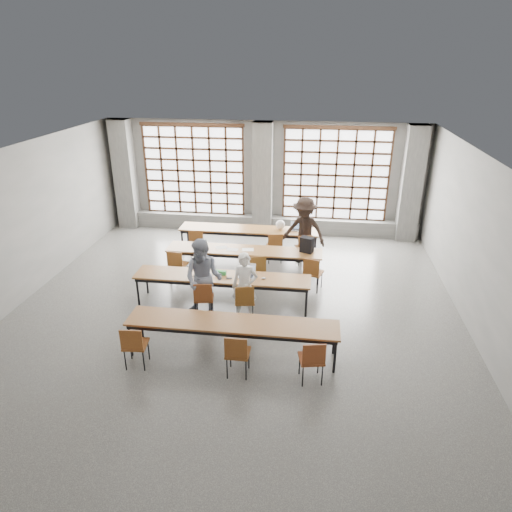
{
  "coord_description": "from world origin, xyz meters",
  "views": [
    {
      "loc": [
        1.67,
        -8.68,
        5.3
      ],
      "look_at": [
        0.44,
        0.4,
        1.26
      ],
      "focal_mm": 32.0,
      "sensor_mm": 36.0,
      "label": 1
    }
  ],
  "objects_px": {
    "chair_near_right": "(312,357)",
    "phone": "(229,278)",
    "chair_near_left": "(134,343)",
    "student_back": "(304,231)",
    "chair_front_left": "(204,296)",
    "student_male": "(245,286)",
    "plastic_bag": "(280,225)",
    "backpack": "(307,245)",
    "desk_row_b": "(244,252)",
    "green_box": "(221,273)",
    "laptop_front": "(247,273)",
    "chair_mid_left": "(177,263)",
    "red_pouch": "(135,342)",
    "student_female": "(204,279)",
    "chair_mid_right": "(313,271)",
    "desk_row_a": "(249,231)",
    "chair_near_mid": "(237,351)",
    "chair_mid_centre": "(257,267)",
    "desk_row_d": "(232,325)",
    "mouse": "(264,278)",
    "chair_back_mid": "(275,244)",
    "chair_front_right": "(245,299)",
    "chair_back_right": "(304,246)",
    "chair_back_left": "(197,240)",
    "laptop_back": "(296,227)",
    "desk_row_c": "(222,279)"
  },
  "relations": [
    {
      "from": "desk_row_a",
      "to": "mouse",
      "type": "relative_size",
      "value": 40.82
    },
    {
      "from": "laptop_back",
      "to": "green_box",
      "type": "bearing_deg",
      "value": -116.08
    },
    {
      "from": "red_pouch",
      "to": "chair_front_left",
      "type": "bearing_deg",
      "value": 65.17
    },
    {
      "from": "chair_mid_centre",
      "to": "chair_near_right",
      "type": "relative_size",
      "value": 1.0
    },
    {
      "from": "green_box",
      "to": "chair_near_left",
      "type": "bearing_deg",
      "value": -112.33
    },
    {
      "from": "student_female",
      "to": "red_pouch",
      "type": "xyz_separation_m",
      "value": [
        -0.82,
        -1.93,
        -0.39
      ]
    },
    {
      "from": "red_pouch",
      "to": "chair_near_right",
      "type": "bearing_deg",
      "value": -1.38
    },
    {
      "from": "chair_back_right",
      "to": "chair_mid_centre",
      "type": "distance_m",
      "value": 1.89
    },
    {
      "from": "chair_mid_right",
      "to": "desk_row_a",
      "type": "bearing_deg",
      "value": 130.95
    },
    {
      "from": "student_male",
      "to": "plastic_bag",
      "type": "bearing_deg",
      "value": 81.06
    },
    {
      "from": "desk_row_a",
      "to": "chair_front_left",
      "type": "height_order",
      "value": "chair_front_left"
    },
    {
      "from": "chair_mid_left",
      "to": "chair_near_right",
      "type": "height_order",
      "value": "same"
    },
    {
      "from": "chair_back_right",
      "to": "chair_back_mid",
      "type": "bearing_deg",
      "value": -179.92
    },
    {
      "from": "chair_mid_centre",
      "to": "phone",
      "type": "height_order",
      "value": "chair_mid_centre"
    },
    {
      "from": "chair_front_left",
      "to": "chair_front_right",
      "type": "xyz_separation_m",
      "value": [
        0.9,
        0.0,
        0.0
      ]
    },
    {
      "from": "chair_front_left",
      "to": "chair_near_right",
      "type": "relative_size",
      "value": 1.0
    },
    {
      "from": "laptop_front",
      "to": "chair_mid_left",
      "type": "bearing_deg",
      "value": 156.07
    },
    {
      "from": "chair_near_right",
      "to": "phone",
      "type": "height_order",
      "value": "chair_near_right"
    },
    {
      "from": "chair_near_left",
      "to": "student_back",
      "type": "xyz_separation_m",
      "value": [
        2.86,
        5.14,
        0.39
      ]
    },
    {
      "from": "desk_row_a",
      "to": "student_female",
      "type": "distance_m",
      "value": 3.66
    },
    {
      "from": "chair_mid_left",
      "to": "chair_near_left",
      "type": "bearing_deg",
      "value": -85.95
    },
    {
      "from": "desk_row_d",
      "to": "mouse",
      "type": "xyz_separation_m",
      "value": [
        0.37,
        1.86,
        0.08
      ]
    },
    {
      "from": "backpack",
      "to": "desk_row_b",
      "type": "bearing_deg",
      "value": -154.11
    },
    {
      "from": "chair_back_right",
      "to": "plastic_bag",
      "type": "xyz_separation_m",
      "value": [
        -0.72,
        0.68,
        0.34
      ]
    },
    {
      "from": "chair_mid_left",
      "to": "chair_front_right",
      "type": "xyz_separation_m",
      "value": [
        1.97,
        -1.59,
        0.0
      ]
    },
    {
      "from": "chair_back_left",
      "to": "mouse",
      "type": "relative_size",
      "value": 8.98
    },
    {
      "from": "chair_back_right",
      "to": "student_female",
      "type": "relative_size",
      "value": 0.49
    },
    {
      "from": "chair_mid_centre",
      "to": "phone",
      "type": "distance_m",
      "value": 1.19
    },
    {
      "from": "desk_row_c",
      "to": "desk_row_d",
      "type": "bearing_deg",
      "value": -72.93
    },
    {
      "from": "student_male",
      "to": "phone",
      "type": "relative_size",
      "value": 11.75
    },
    {
      "from": "chair_back_left",
      "to": "chair_back_right",
      "type": "height_order",
      "value": "same"
    },
    {
      "from": "desk_row_c",
      "to": "chair_back_mid",
      "type": "height_order",
      "value": "chair_back_mid"
    },
    {
      "from": "desk_row_b",
      "to": "chair_near_left",
      "type": "bearing_deg",
      "value": -108.36
    },
    {
      "from": "desk_row_d",
      "to": "chair_mid_left",
      "type": "distance_m",
      "value": 3.44
    },
    {
      "from": "phone",
      "to": "plastic_bag",
      "type": "xyz_separation_m",
      "value": [
        0.86,
        3.28,
        0.14
      ]
    },
    {
      "from": "chair_near_left",
      "to": "laptop_back",
      "type": "height_order",
      "value": "laptop_back"
    },
    {
      "from": "desk_row_c",
      "to": "chair_back_right",
      "type": "xyz_separation_m",
      "value": [
        1.76,
        2.5,
        -0.13
      ]
    },
    {
      "from": "chair_back_mid",
      "to": "chair_near_mid",
      "type": "height_order",
      "value": "same"
    },
    {
      "from": "chair_back_mid",
      "to": "chair_front_right",
      "type": "bearing_deg",
      "value": -96.29
    },
    {
      "from": "chair_back_right",
      "to": "chair_mid_centre",
      "type": "xyz_separation_m",
      "value": [
        -1.09,
        -1.54,
        0.0
      ]
    },
    {
      "from": "student_male",
      "to": "backpack",
      "type": "height_order",
      "value": "student_male"
    },
    {
      "from": "desk_row_d",
      "to": "plastic_bag",
      "type": "distance_m",
      "value": 5.09
    },
    {
      "from": "green_box",
      "to": "student_female",
      "type": "bearing_deg",
      "value": -113.32
    },
    {
      "from": "student_male",
      "to": "student_female",
      "type": "height_order",
      "value": "student_female"
    },
    {
      "from": "backpack",
      "to": "plastic_bag",
      "type": "distance_m",
      "value": 1.74
    },
    {
      "from": "chair_back_left",
      "to": "chair_mid_right",
      "type": "distance_m",
      "value": 3.61
    },
    {
      "from": "chair_near_right",
      "to": "phone",
      "type": "bearing_deg",
      "value": 128.46
    },
    {
      "from": "chair_near_mid",
      "to": "chair_mid_centre",
      "type": "bearing_deg",
      "value": 91.78
    },
    {
      "from": "chair_near_right",
      "to": "mouse",
      "type": "height_order",
      "value": "chair_near_right"
    },
    {
      "from": "student_female",
      "to": "laptop_back",
      "type": "xyz_separation_m",
      "value": [
        1.8,
        3.74,
        -0.1
      ]
    }
  ]
}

